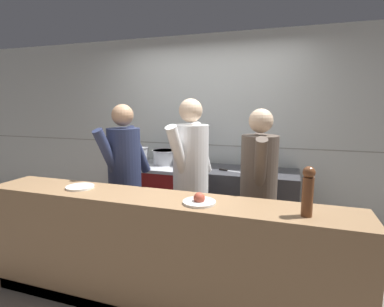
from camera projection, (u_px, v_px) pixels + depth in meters
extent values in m
plane|color=#6B6056|center=(164.00, 284.00, 2.85)|extent=(14.00, 14.00, 0.00)
cube|color=silver|center=(209.00, 134.00, 4.08)|extent=(8.00, 0.06, 2.60)
cube|color=gray|center=(208.00, 145.00, 4.08)|extent=(8.00, 0.00, 0.01)
cube|color=maroon|center=(163.00, 199.00, 4.01)|extent=(1.01, 0.70, 0.87)
cube|color=#B7BABF|center=(163.00, 166.00, 3.94)|extent=(1.03, 0.71, 0.04)
cube|color=#B7BABF|center=(152.00, 202.00, 3.69)|extent=(0.91, 0.03, 0.10)
cube|color=#38383D|center=(247.00, 207.00, 3.66)|extent=(1.18, 0.65, 0.91)
cube|color=black|center=(242.00, 249.00, 3.44)|extent=(1.16, 0.04, 0.10)
cube|color=#93704C|center=(158.00, 254.00, 2.46)|extent=(3.10, 0.45, 0.97)
cylinder|color=#B7BABF|center=(139.00, 155.00, 4.04)|extent=(0.25, 0.25, 0.22)
cylinder|color=#B7BABF|center=(139.00, 147.00, 4.03)|extent=(0.26, 0.26, 0.01)
cylinder|color=#B7BABF|center=(165.00, 157.00, 3.97)|extent=(0.31, 0.31, 0.19)
cylinder|color=#B7BABF|center=(165.00, 151.00, 3.95)|extent=(0.33, 0.33, 0.01)
cylinder|color=#2D2D33|center=(185.00, 160.00, 3.86)|extent=(0.23, 0.23, 0.15)
cylinder|color=#2D2D33|center=(185.00, 155.00, 3.84)|extent=(0.25, 0.25, 0.01)
cone|color=#B7BABF|center=(256.00, 166.00, 3.62)|extent=(0.27, 0.27, 0.09)
cube|color=#B7BABF|center=(238.00, 172.00, 3.49)|extent=(0.27, 0.10, 0.01)
cube|color=black|center=(224.00, 170.00, 3.59)|extent=(0.11, 0.05, 0.02)
cylinder|color=white|center=(80.00, 187.00, 2.63)|extent=(0.24, 0.24, 0.02)
cylinder|color=white|center=(199.00, 202.00, 2.22)|extent=(0.25, 0.25, 0.02)
sphere|color=#B24733|center=(199.00, 198.00, 2.22)|extent=(0.09, 0.09, 0.09)
cylinder|color=brown|center=(307.00, 197.00, 1.95)|extent=(0.07, 0.07, 0.26)
sphere|color=brown|center=(309.00, 172.00, 1.92)|extent=(0.08, 0.08, 0.08)
cube|color=black|center=(127.00, 225.00, 3.27)|extent=(0.34, 0.27, 0.79)
cylinder|color=#262D4C|center=(124.00, 159.00, 3.15)|extent=(0.43, 0.43, 0.66)
sphere|color=tan|center=(123.00, 115.00, 3.07)|extent=(0.22, 0.22, 0.22)
cylinder|color=#262D4C|center=(138.00, 150.00, 3.30)|extent=(0.20, 0.35, 0.55)
cylinder|color=#262D4C|center=(108.00, 155.00, 2.97)|extent=(0.20, 0.35, 0.55)
cube|color=black|center=(191.00, 230.00, 3.10)|extent=(0.34, 0.26, 0.82)
cylinder|color=white|center=(191.00, 159.00, 2.98)|extent=(0.43, 0.43, 0.68)
sphere|color=beige|center=(191.00, 110.00, 2.91)|extent=(0.23, 0.23, 0.23)
cylinder|color=white|center=(201.00, 148.00, 3.15)|extent=(0.18, 0.36, 0.57)
cylinder|color=white|center=(179.00, 154.00, 2.79)|extent=(0.18, 0.36, 0.57)
cube|color=black|center=(256.00, 242.00, 2.87)|extent=(0.31, 0.22, 0.78)
cylinder|color=brown|center=(259.00, 170.00, 2.75)|extent=(0.38, 0.38, 0.64)
sphere|color=beige|center=(261.00, 121.00, 2.68)|extent=(0.22, 0.22, 0.22)
cylinder|color=brown|center=(259.00, 158.00, 2.93)|extent=(0.15, 0.33, 0.54)
cylinder|color=brown|center=(260.00, 166.00, 2.55)|extent=(0.15, 0.33, 0.54)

